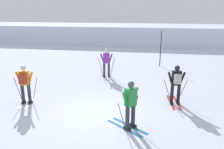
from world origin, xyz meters
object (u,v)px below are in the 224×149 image
object	(u,v)px
trail_marker_pole	(161,49)
skier_orange	(25,83)
skier_green	(130,104)
skier_purple	(106,62)
skier_black	(176,83)

from	to	relation	value
trail_marker_pole	skier_orange	bearing A→B (deg)	-125.95
skier_orange	trail_marker_pole	distance (m)	9.93
skier_orange	trail_marker_pole	bearing A→B (deg)	54.05
skier_green	skier_purple	size ratio (longest dim) A/B	1.00
skier_black	trail_marker_pole	xyz separation A→B (m)	(-0.47, 6.96, 0.30)
skier_black	trail_marker_pole	size ratio (longest dim) A/B	0.68
skier_orange	trail_marker_pole	xyz separation A→B (m)	(5.83, 8.04, 0.30)
skier_purple	trail_marker_pole	world-z (taller)	trail_marker_pole
skier_green	skier_orange	world-z (taller)	same
trail_marker_pole	skier_black	bearing A→B (deg)	-86.13
skier_orange	skier_black	bearing A→B (deg)	9.72
skier_black	skier_purple	distance (m)	5.11
skier_black	trail_marker_pole	distance (m)	6.98
skier_purple	skier_orange	xyz separation A→B (m)	(-2.60, -4.60, 0.04)
skier_green	trail_marker_pole	size ratio (longest dim) A/B	0.68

